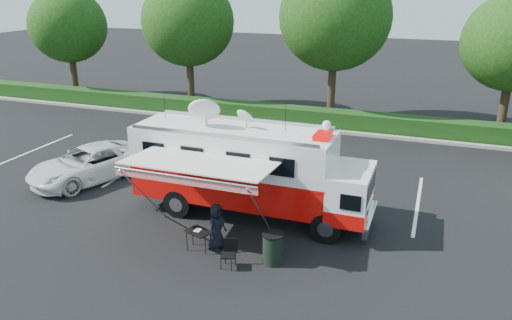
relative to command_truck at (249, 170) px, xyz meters
The scene contains 10 objects.
ground_plane 1.71m from the command_truck, ahead, with size 120.00×120.00×0.00m, color black.
back_border 13.37m from the command_truck, 84.62° to the left, with size 60.00×6.14×8.87m.
stall_lines 3.48m from the command_truck, 98.11° to the left, with size 24.12×5.50×0.01m.
command_truck is the anchor object (origin of this frame).
awning 2.64m from the command_truck, 107.38° to the right, with size 4.54×2.37×2.75m.
white_suv 7.63m from the command_truck, behind, with size 2.33×5.04×1.40m, color silver.
person 3.06m from the command_truck, 92.18° to the right, with size 0.72×0.47×1.48m, color black.
folding_table 3.08m from the command_truck, 101.72° to the right, with size 0.89×0.77×0.64m.
folding_chair 3.62m from the command_truck, 78.68° to the right, with size 0.52×0.55×0.85m.
trash_bin 3.51m from the command_truck, 56.94° to the right, with size 0.64×0.64×0.95m.
Camera 1 is at (5.67, -14.92, 7.85)m, focal length 35.00 mm.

